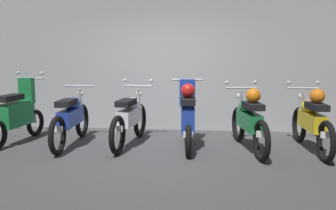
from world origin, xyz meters
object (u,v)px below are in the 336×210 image
(motorbike_slot_2, at_px, (18,114))
(motorbike_slot_5, at_px, (188,116))
(motorbike_slot_7, at_px, (312,120))
(motorbike_slot_4, at_px, (130,118))
(motorbike_slot_3, at_px, (71,118))
(motorbike_slot_6, at_px, (249,120))

(motorbike_slot_2, xyz_separation_m, motorbike_slot_5, (3.12, -0.07, 0.04))
(motorbike_slot_5, bearing_deg, motorbike_slot_7, -0.23)
(motorbike_slot_4, xyz_separation_m, motorbike_slot_5, (1.04, -0.12, 0.07))
(motorbike_slot_5, bearing_deg, motorbike_slot_3, -179.67)
(motorbike_slot_7, bearing_deg, motorbike_slot_4, 177.66)
(motorbike_slot_4, distance_m, motorbike_slot_7, 3.13)
(motorbike_slot_2, bearing_deg, motorbike_slot_3, -4.73)
(motorbike_slot_3, bearing_deg, motorbike_slot_5, 0.33)
(motorbike_slot_2, distance_m, motorbike_slot_6, 4.17)
(motorbike_slot_5, distance_m, motorbike_slot_6, 1.04)
(motorbike_slot_2, height_order, motorbike_slot_6, motorbike_slot_2)
(motorbike_slot_3, xyz_separation_m, motorbike_slot_5, (2.08, 0.01, 0.08))
(motorbike_slot_4, bearing_deg, motorbike_slot_5, -6.56)
(motorbike_slot_6, distance_m, motorbike_slot_7, 1.05)
(motorbike_slot_4, xyz_separation_m, motorbike_slot_6, (2.08, -0.18, 0.04))
(motorbike_slot_2, height_order, motorbike_slot_4, motorbike_slot_2)
(motorbike_slot_4, height_order, motorbike_slot_7, same)
(motorbike_slot_5, distance_m, motorbike_slot_7, 2.09)
(motorbike_slot_2, xyz_separation_m, motorbike_slot_7, (5.21, -0.08, 0.00))
(motorbike_slot_6, bearing_deg, motorbike_slot_4, 175.04)
(motorbike_slot_4, relative_size, motorbike_slot_6, 1.01)
(motorbike_slot_7, bearing_deg, motorbike_slot_6, -177.11)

